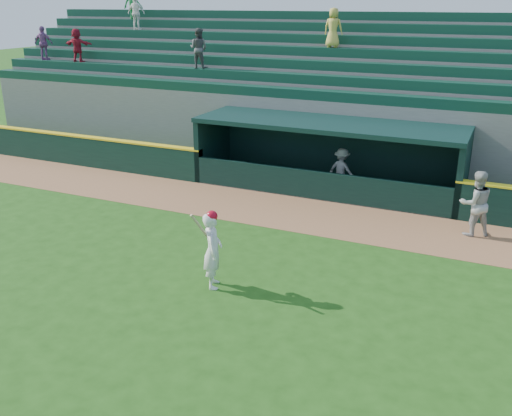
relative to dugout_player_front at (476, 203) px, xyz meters
The scene contains 9 objects.
ground 7.55m from the dugout_player_front, 133.94° to the right, with size 120.00×120.00×0.00m, color #204D13.
warning_track 5.30m from the dugout_player_front, behind, with size 40.00×3.00×0.01m, color #94603B.
field_wall_left 17.49m from the dugout_player_front, behind, with size 15.50×0.30×1.20m, color black.
wall_stripe_left 17.48m from the dugout_player_front, behind, with size 15.50×0.32×0.06m, color yellow.
dugout_player_front is the anchor object (origin of this frame).
dugout_player_inside 5.25m from the dugout_player_front, 152.81° to the left, with size 1.00×0.57×1.54m, color #A7A7A2.
dugout 5.83m from the dugout_player_front, 153.27° to the left, with size 9.40×2.80×2.46m.
stands 9.00m from the dugout_player_front, 126.07° to the left, with size 34.50×6.25×7.44m.
batter_at_plate 7.97m from the dugout_player_front, 132.08° to the right, with size 0.69×0.85×1.94m.
Camera 1 is at (5.83, -11.20, 6.45)m, focal length 40.00 mm.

